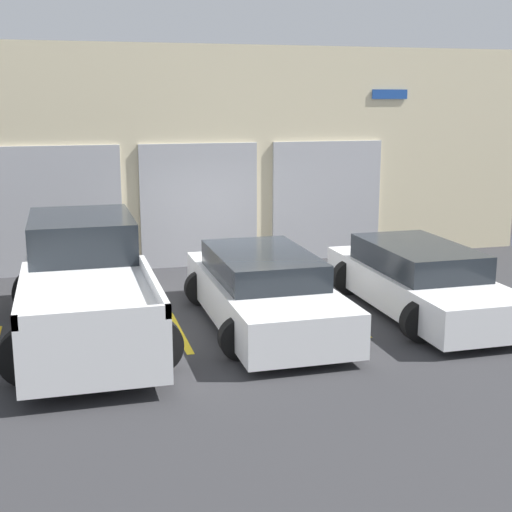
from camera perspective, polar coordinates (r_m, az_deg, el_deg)
The scene contains 8 objects.
ground_plane at distance 13.80m, azimuth -1.31°, elevation -3.42°, with size 28.00×28.00×0.00m, color #2D2D30.
shophouse_building at distance 16.54m, azimuth -4.16°, elevation 7.80°, with size 16.10×0.68×4.96m.
pickup_truck at distance 11.89m, azimuth -13.47°, elevation -2.22°, with size 2.50×5.44×1.78m.
sedan_white at distance 12.08m, azimuth 0.59°, elevation -2.78°, with size 2.21×4.75×1.25m.
sedan_side at distance 13.16m, azimuth 12.90°, elevation -1.89°, with size 2.15×4.77×1.22m.
parking_stripe_left at distance 11.93m, azimuth -6.17°, elevation -6.05°, with size 0.12×2.20×0.01m, color gold.
parking_stripe_centre at distance 12.69m, azimuth 6.99°, elevation -4.94°, with size 0.12×2.20×0.01m, color gold.
parking_stripe_right at distance 14.02m, azimuth 18.12°, elevation -3.79°, with size 0.12×2.20×0.01m, color gold.
Camera 1 is at (-3.19, -12.89, 3.78)m, focal length 50.00 mm.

